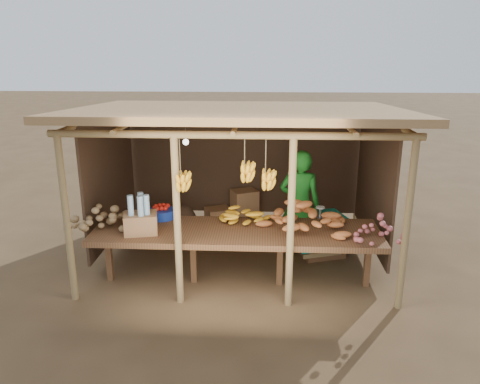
{
  "coord_description": "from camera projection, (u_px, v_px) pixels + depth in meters",
  "views": [
    {
      "loc": [
        0.36,
        -6.88,
        3.15
      ],
      "look_at": [
        0.0,
        0.0,
        1.05
      ],
      "focal_mm": 35.0,
      "sensor_mm": 36.0,
      "label": 1
    }
  ],
  "objects": [
    {
      "name": "ground",
      "position": [
        240.0,
        254.0,
        7.51
      ],
      "size": [
        60.0,
        60.0,
        0.0
      ],
      "primitive_type": "plane",
      "color": "brown",
      "rests_on": "ground"
    },
    {
      "name": "carton_stack",
      "position": [
        236.0,
        211.0,
        8.57
      ],
      "size": [
        1.02,
        0.5,
        0.7
      ],
      "color": "#936842",
      "rests_on": "ground"
    },
    {
      "name": "potato_heap",
      "position": [
        100.0,
        216.0,
        6.34
      ],
      "size": [
        1.09,
        0.75,
        0.37
      ],
      "primitive_type": null,
      "rotation": [
        0.0,
        0.0,
        -0.14
      ],
      "color": "olive",
      "rests_on": "counter"
    },
    {
      "name": "banana_pile",
      "position": [
        245.0,
        211.0,
        6.58
      ],
      "size": [
        0.68,
        0.43,
        0.35
      ],
      "primitive_type": null,
      "rotation": [
        0.0,
        0.0,
        -0.05
      ],
      "color": "yellow",
      "rests_on": "counter"
    },
    {
      "name": "onion_heap",
      "position": [
        381.0,
        228.0,
        5.93
      ],
      "size": [
        0.88,
        0.71,
        0.35
      ],
      "primitive_type": null,
      "rotation": [
        0.0,
        0.0,
        -0.38
      ],
      "color": "#B8595D",
      "rests_on": "counter"
    },
    {
      "name": "stall_structure",
      "position": [
        239.0,
        135.0,
        7.01
      ],
      "size": [
        4.7,
        3.5,
        2.43
      ],
      "color": "#94794C",
      "rests_on": "ground"
    },
    {
      "name": "bottle_box",
      "position": [
        141.0,
        218.0,
        6.21
      ],
      "size": [
        0.49,
        0.42,
        0.54
      ],
      "color": "#936842",
      "rests_on": "counter"
    },
    {
      "name": "tomato_basin",
      "position": [
        162.0,
        213.0,
        6.8
      ],
      "size": [
        0.38,
        0.38,
        0.2
      ],
      "rotation": [
        0.0,
        0.0,
        -0.33
      ],
      "color": "navy",
      "rests_on": "counter"
    },
    {
      "name": "burlap_sacks",
      "position": [
        170.0,
        220.0,
        8.16
      ],
      "size": [
        0.96,
        0.5,
        0.68
      ],
      "color": "#442F1F",
      "rests_on": "ground"
    },
    {
      "name": "counter",
      "position": [
        236.0,
        234.0,
        6.38
      ],
      "size": [
        3.9,
        1.05,
        0.8
      ],
      "color": "brown",
      "rests_on": "ground"
    },
    {
      "name": "sweet_potato_heap",
      "position": [
        305.0,
        217.0,
        6.32
      ],
      "size": [
        1.22,
        0.83,
        0.36
      ],
      "primitive_type": null,
      "rotation": [
        0.0,
        0.0,
        0.14
      ],
      "color": "#BB6630",
      "rests_on": "counter"
    },
    {
      "name": "tarp_crate",
      "position": [
        321.0,
        234.0,
        7.42
      ],
      "size": [
        0.86,
        0.8,
        0.85
      ],
      "color": "brown",
      "rests_on": "ground"
    },
    {
      "name": "vendor",
      "position": [
        300.0,
        204.0,
        7.24
      ],
      "size": [
        0.65,
        0.45,
        1.71
      ],
      "primitive_type": "imported",
      "rotation": [
        0.0,
        0.0,
        3.07
      ],
      "color": "#18701D",
      "rests_on": "ground"
    }
  ]
}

